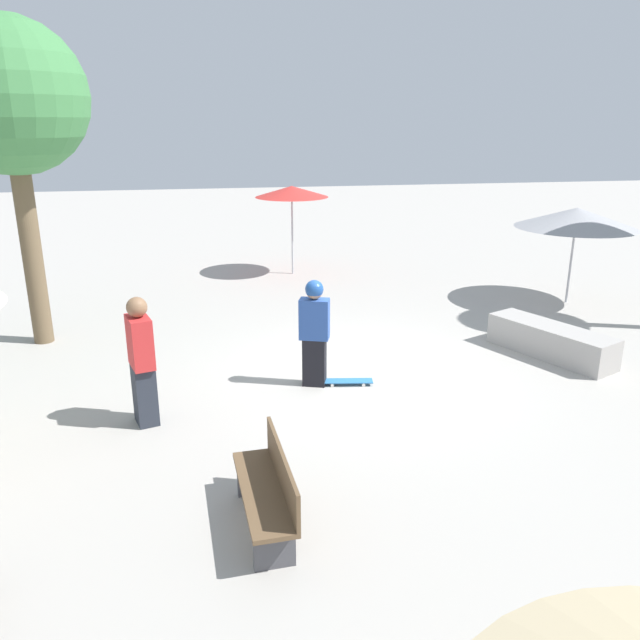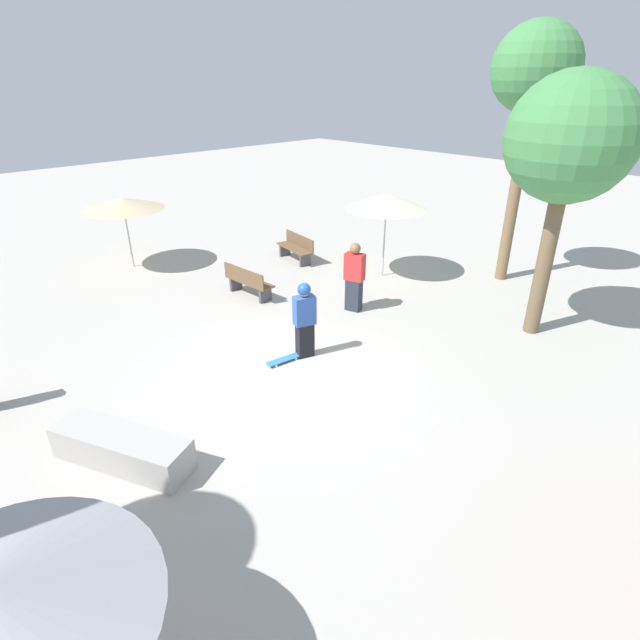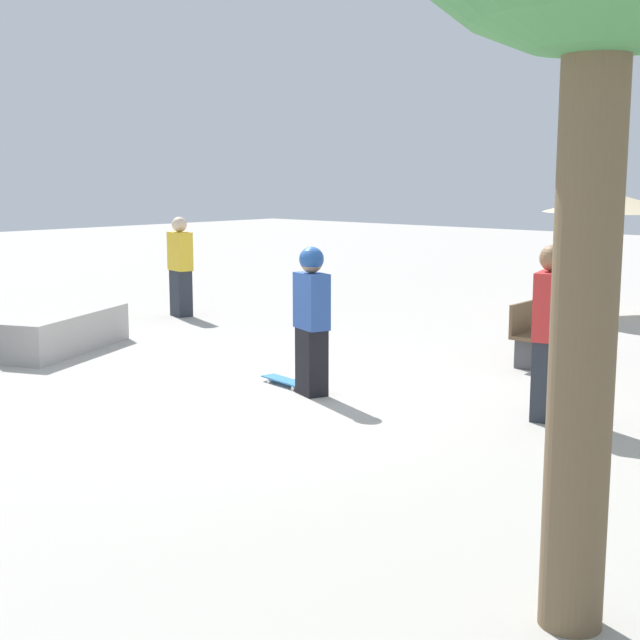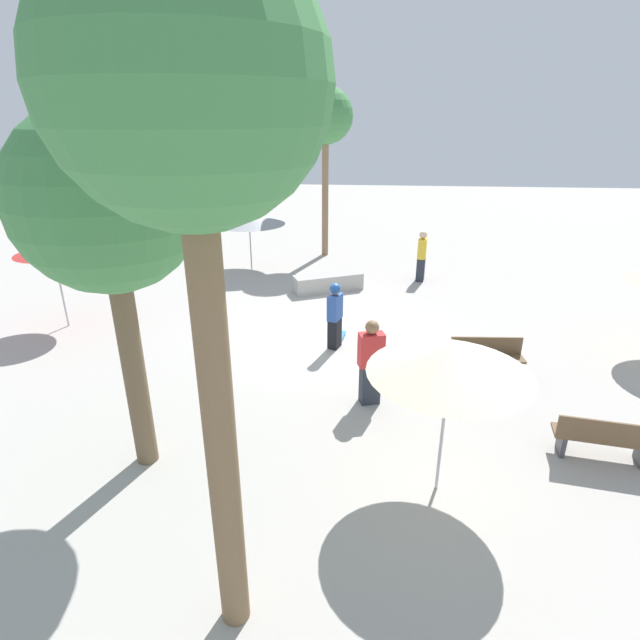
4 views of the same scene
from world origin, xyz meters
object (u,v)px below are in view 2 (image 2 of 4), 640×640
Objects in this scene: skater_main at (305,318)px; palm_tree_far_back at (535,74)px; bench_near at (296,248)px; bystander_far at (354,277)px; bench_far at (248,282)px; shade_umbrella_tan at (123,204)px; skateboard at (284,359)px; palm_tree_right at (570,141)px; shade_umbrella_cream at (386,201)px; concrete_ledge at (122,448)px.

skater_main is 0.25× the size of palm_tree_far_back.
bystander_far is (3.94, -1.51, 0.48)m from bench_near.
skater_main is at bearing -20.78° from bench_far.
shade_umbrella_tan is at bearing -139.22° from palm_tree_far_back.
bench_near is at bearing 142.60° from bystander_far.
bench_near is 5.49m from shade_umbrella_tan.
skateboard is 3.24m from bystander_far.
palm_tree_right is at bearing 23.84° from shade_umbrella_tan.
bench_near is at bearing -148.56° from palm_tree_far_back.
shade_umbrella_cream is at bearing 96.68° from bystander_far.
bench_far is at bearing -111.93° from shade_umbrella_cream.
skater_main is 1.01m from skateboard.
palm_tree_right is (2.92, 4.71, 3.41)m from skater_main.
palm_tree_far_back is 3.77× the size of bystander_far.
palm_tree_right is at bearing -3.37° from shade_umbrella_cream.
bystander_far is at bearing 25.07° from bench_far.
shade_umbrella_cream is (-1.82, 5.51, 2.23)m from skateboard.
shade_umbrella_cream is (-2.42, 9.34, 2.01)m from concrete_ledge.
concrete_ledge is (0.60, -3.84, 0.22)m from skateboard.
palm_tree_far_back reaches higher than shade_umbrella_tan.
palm_tree_right is 3.70m from palm_tree_far_back.
palm_tree_far_back reaches higher than bench_far.
palm_tree_right is (3.03, 5.22, 4.28)m from skateboard.
bench_far is 4.60m from shade_umbrella_cream.
shade_umbrella_cream reaches higher than skateboard.
concrete_ledge is 1.30× the size of bystander_far.
palm_tree_far_back is (2.64, 2.41, 3.28)m from shade_umbrella_cream.
shade_umbrella_cream is at bearing -152.70° from skateboard.
shade_umbrella_cream reaches higher than concrete_ledge.
bystander_far is (-1.36, 6.87, 0.63)m from concrete_ledge.
shade_umbrella_tan is (-4.53, -1.22, 1.60)m from bench_far.
bench_far is 8.35m from palm_tree_right.
bystander_far reaches higher than concrete_ledge.
shade_umbrella_tan reaches higher than skateboard.
palm_tree_right reaches higher than concrete_ledge.
concrete_ledge is at bearing 131.48° from bench_near.
skater_main is 5.52m from shade_umbrella_cream.
shade_umbrella_cream reaches higher than bench_far.
palm_tree_right reaches higher than bench_near.
skater_main is 4.42m from concrete_ledge.
skater_main is 6.30m from bench_near.
palm_tree_far_back is at bearing 88.92° from concrete_ledge.
bystander_far is at bearing -156.91° from skateboard.
skateboard is at bearing -2.78° from shade_umbrella_tan.
skater_main is 8.77m from palm_tree_far_back.
palm_tree_far_back is at bearing -176.87° from skateboard.
palm_tree_right reaches higher than bench_far.
shade_umbrella_cream reaches higher than bystander_far.
concrete_ledge is at bearing -26.37° from shade_umbrella_tan.
shade_umbrella_tan is at bearing -168.45° from bench_far.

